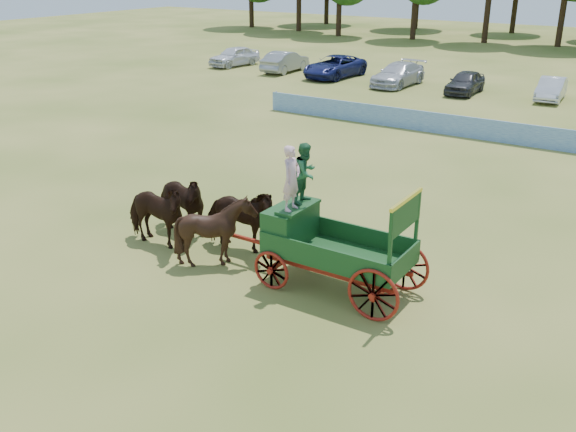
# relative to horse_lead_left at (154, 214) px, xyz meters

# --- Properties ---
(ground) EXTENTS (160.00, 160.00, 0.00)m
(ground) POSITION_rel_horse_lead_left_xyz_m (6.18, -0.07, -1.04)
(ground) COLOR #A8974C
(ground) RESTS_ON ground
(horse_lead_left) EXTENTS (2.52, 1.26, 2.08)m
(horse_lead_left) POSITION_rel_horse_lead_left_xyz_m (0.00, 0.00, 0.00)
(horse_lead_left) COLOR black
(horse_lead_left) RESTS_ON ground
(horse_lead_right) EXTENTS (2.59, 1.45, 2.08)m
(horse_lead_right) POSITION_rel_horse_lead_left_xyz_m (0.00, 1.10, 0.00)
(horse_lead_right) COLOR black
(horse_lead_right) RESTS_ON ground
(horse_wheel_left) EXTENTS (1.98, 1.78, 2.08)m
(horse_wheel_left) POSITION_rel_horse_lead_left_xyz_m (2.40, 0.00, 0.00)
(horse_wheel_left) COLOR black
(horse_wheel_left) RESTS_ON ground
(horse_wheel_right) EXTENTS (2.62, 1.55, 2.08)m
(horse_wheel_right) POSITION_rel_horse_lead_left_xyz_m (2.40, 1.10, 0.00)
(horse_wheel_right) COLOR black
(horse_wheel_right) RESTS_ON ground
(farm_dray) EXTENTS (6.00, 2.00, 3.88)m
(farm_dray) POSITION_rel_horse_lead_left_xyz_m (5.33, 0.58, 0.68)
(farm_dray) COLOR #9B290F
(farm_dray) RESTS_ON ground
(sponsor_banner) EXTENTS (26.00, 0.08, 1.05)m
(sponsor_banner) POSITION_rel_horse_lead_left_xyz_m (5.18, 17.93, -0.51)
(sponsor_banner) COLOR #1C509C
(sponsor_banner) RESTS_ON ground
(parked_cars) EXTENTS (38.30, 6.51, 1.60)m
(parked_cars) POSITION_rel_horse_lead_left_xyz_m (-1.74, 29.40, -0.26)
(parked_cars) COLOR silver
(parked_cars) RESTS_ON ground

